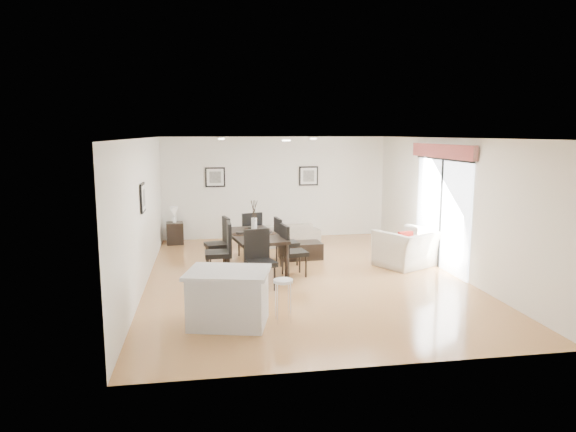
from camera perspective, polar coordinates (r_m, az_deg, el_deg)
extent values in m
plane|color=tan|center=(10.16, 1.72, -6.76)|extent=(8.00, 8.00, 0.00)
cube|color=white|center=(13.79, -1.40, 3.19)|extent=(6.00, 0.04, 2.70)
cube|color=white|center=(6.07, 8.98, -4.66)|extent=(6.00, 0.04, 2.70)
cube|color=white|center=(9.76, -15.80, 0.36)|extent=(0.04, 8.00, 2.70)
cube|color=white|center=(10.85, 17.52, 1.13)|extent=(0.04, 8.00, 2.70)
cube|color=white|center=(9.77, 1.80, 8.66)|extent=(6.00, 8.00, 0.02)
imported|color=#A09482|center=(12.90, -0.87, -2.02)|extent=(2.04, 1.09, 0.56)
imported|color=beige|center=(11.16, 13.19, -3.49)|extent=(1.54, 1.48, 0.78)
imported|color=#3F5F29|center=(13.30, 25.02, -2.29)|extent=(0.40, 0.40, 0.69)
cube|color=black|center=(10.40, -3.78, -2.18)|extent=(1.22, 1.98, 0.06)
cylinder|color=black|center=(9.58, -4.73, -5.57)|extent=(0.07, 0.07, 0.71)
cylinder|color=black|center=(11.22, -6.89, -3.41)|extent=(0.07, 0.07, 0.71)
cylinder|color=black|center=(9.79, -0.15, -5.20)|extent=(0.07, 0.07, 0.71)
cylinder|color=black|center=(11.40, -2.93, -3.15)|extent=(0.07, 0.07, 0.71)
cube|color=black|center=(9.96, -7.77, -4.20)|extent=(0.51, 0.51, 0.09)
cube|color=black|center=(9.90, -6.56, -2.39)|extent=(0.08, 0.50, 0.60)
cylinder|color=black|center=(10.21, -8.89, -5.46)|extent=(0.04, 0.04, 0.45)
cylinder|color=black|center=(10.22, -6.69, -5.39)|extent=(0.04, 0.04, 0.45)
cylinder|color=black|center=(9.83, -8.82, -6.03)|extent=(0.04, 0.04, 0.45)
cylinder|color=black|center=(9.85, -6.54, -5.96)|extent=(0.04, 0.04, 0.45)
cube|color=black|center=(10.87, -7.90, -3.21)|extent=(0.56, 0.56, 0.08)
cube|color=black|center=(10.86, -6.88, -1.60)|extent=(0.16, 0.47, 0.56)
cylinder|color=black|center=(11.07, -9.02, -4.38)|extent=(0.04, 0.04, 0.43)
cylinder|color=black|center=(11.15, -7.16, -4.24)|extent=(0.04, 0.04, 0.43)
cylinder|color=black|center=(10.72, -8.61, -4.82)|extent=(0.04, 0.04, 0.43)
cylinder|color=black|center=(10.80, -6.69, -4.67)|extent=(0.04, 0.04, 0.43)
cube|color=black|center=(10.11, 0.70, -4.12)|extent=(0.53, 0.53, 0.08)
cube|color=black|center=(9.98, -0.39, -2.57)|extent=(0.14, 0.47, 0.55)
cylinder|color=black|center=(10.07, 2.02, -5.66)|extent=(0.04, 0.04, 0.42)
cylinder|color=black|center=(9.95, 0.05, -5.83)|extent=(0.04, 0.04, 0.42)
cylinder|color=black|center=(10.40, 1.31, -5.18)|extent=(0.04, 0.04, 0.42)
cylinder|color=black|center=(10.28, -0.60, -5.34)|extent=(0.04, 0.04, 0.42)
cube|color=black|center=(11.00, -0.13, -3.06)|extent=(0.51, 0.51, 0.08)
cube|color=black|center=(10.89, -1.13, -1.65)|extent=(0.12, 0.46, 0.54)
cylinder|color=black|center=(10.95, 1.03, -4.46)|extent=(0.04, 0.04, 0.42)
cylinder|color=black|center=(10.85, -0.77, -4.59)|extent=(0.04, 0.04, 0.42)
cylinder|color=black|center=(11.28, 0.47, -4.05)|extent=(0.04, 0.04, 0.42)
cylinder|color=black|center=(11.18, -1.27, -4.17)|extent=(0.04, 0.04, 0.42)
cube|color=black|center=(9.26, -3.02, -5.26)|extent=(0.59, 0.59, 0.08)
cube|color=black|center=(9.38, -3.49, -3.17)|extent=(0.48, 0.18, 0.58)
cylinder|color=black|center=(9.10, -3.71, -7.24)|extent=(0.04, 0.04, 0.44)
cylinder|color=black|center=(9.44, -4.49, -6.64)|extent=(0.04, 0.04, 0.44)
cylinder|color=black|center=(9.23, -1.49, -6.99)|extent=(0.04, 0.04, 0.44)
cylinder|color=black|center=(9.56, -2.35, -6.41)|extent=(0.04, 0.04, 0.44)
cube|color=black|center=(11.67, -4.34, -2.32)|extent=(0.58, 0.58, 0.08)
cube|color=black|center=(11.42, -3.99, -1.05)|extent=(0.47, 0.19, 0.56)
cylinder|color=black|center=(11.95, -3.82, -3.28)|extent=(0.04, 0.04, 0.43)
cylinder|color=black|center=(11.62, -3.16, -3.64)|extent=(0.04, 0.04, 0.43)
cylinder|color=black|center=(11.83, -5.48, -3.44)|extent=(0.04, 0.04, 0.43)
cylinder|color=black|center=(11.49, -4.85, -3.80)|extent=(0.04, 0.04, 0.43)
cylinder|color=white|center=(10.37, -3.79, -1.11)|extent=(0.11, 0.11, 0.33)
cylinder|color=#312316|center=(10.43, -2.21, -1.94)|extent=(0.32, 0.32, 0.01)
cylinder|color=black|center=(10.42, -2.21, -1.79)|extent=(0.17, 0.17, 0.05)
cylinder|color=#312316|center=(10.91, -4.04, -1.46)|extent=(0.32, 0.32, 0.01)
cylinder|color=black|center=(10.91, -4.04, -1.31)|extent=(0.17, 0.17, 0.05)
cylinder|color=#312316|center=(10.37, -5.35, -2.04)|extent=(0.32, 0.32, 0.01)
cylinder|color=black|center=(10.37, -5.36, -1.88)|extent=(0.17, 0.17, 0.05)
cylinder|color=#312316|center=(9.88, -3.49, -2.57)|extent=(0.32, 0.32, 0.01)
cylinder|color=black|center=(9.88, -3.49, -2.41)|extent=(0.17, 0.17, 0.05)
cube|color=black|center=(11.55, 1.40, -3.85)|extent=(0.96, 0.61, 0.37)
cube|color=black|center=(13.36, -12.45, -1.88)|extent=(0.45, 0.45, 0.55)
cylinder|color=white|center=(13.30, -12.50, -0.35)|extent=(0.09, 0.09, 0.17)
cone|color=beige|center=(13.27, -12.53, 0.49)|extent=(0.21, 0.21, 0.23)
cube|color=#A51E15|center=(10.97, 12.91, -2.53)|extent=(0.34, 0.18, 0.32)
cube|color=silver|center=(7.66, -6.63, -9.19)|extent=(1.25, 1.05, 0.77)
cube|color=silver|center=(7.54, -6.69, -6.23)|extent=(1.36, 1.16, 0.05)
cylinder|color=silver|center=(7.66, -0.54, -7.23)|extent=(0.30, 0.30, 0.04)
cylinder|color=silver|center=(7.86, 0.07, -9.18)|extent=(0.02, 0.02, 0.63)
cylinder|color=silver|center=(7.83, -1.37, -9.25)|extent=(0.02, 0.02, 0.63)
cylinder|color=silver|center=(7.65, -1.16, -9.71)|extent=(0.02, 0.02, 0.63)
cylinder|color=silver|center=(7.68, 0.31, -9.64)|extent=(0.02, 0.02, 0.63)
cube|color=black|center=(13.61, -8.10, 4.29)|extent=(0.52, 0.03, 0.52)
cube|color=white|center=(13.61, -8.10, 4.29)|extent=(0.44, 0.04, 0.44)
cube|color=#555550|center=(13.61, -8.10, 4.29)|extent=(0.30, 0.04, 0.30)
cube|color=black|center=(13.89, 2.30, 4.47)|extent=(0.52, 0.03, 0.52)
cube|color=white|center=(13.89, 2.30, 4.47)|extent=(0.44, 0.04, 0.44)
cube|color=#555550|center=(13.89, 2.30, 4.47)|extent=(0.30, 0.04, 0.30)
cube|color=black|center=(9.52, -15.83, 1.96)|extent=(0.03, 0.52, 0.52)
cube|color=white|center=(9.52, -15.83, 1.96)|extent=(0.04, 0.44, 0.44)
cube|color=#555550|center=(9.52, -15.83, 1.96)|extent=(0.04, 0.30, 0.30)
cube|color=white|center=(11.14, 16.68, 0.20)|extent=(0.02, 2.40, 2.25)
cube|color=black|center=(11.13, 16.59, 0.20)|extent=(0.03, 0.05, 2.25)
cube|color=black|center=(11.02, 16.86, 6.09)|extent=(0.03, 2.50, 0.05)
cube|color=maroon|center=(10.99, 16.71, 6.93)|extent=(0.10, 2.70, 0.28)
plane|color=gray|center=(12.36, 24.93, -4.74)|extent=(6.00, 6.00, 0.00)
cube|color=brown|center=(14.73, 23.38, 1.45)|extent=(0.35, 0.35, 2.00)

